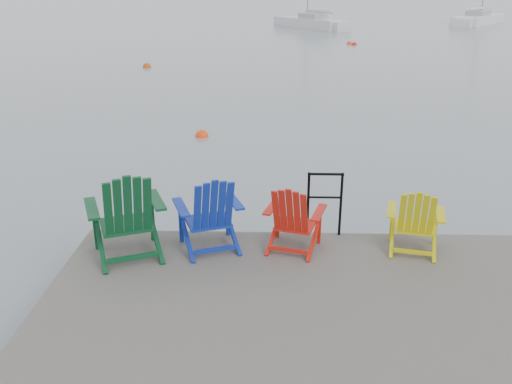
{
  "coord_description": "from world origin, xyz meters",
  "views": [
    {
      "loc": [
        -0.47,
        -4.32,
        3.75
      ],
      "look_at": [
        -0.69,
        3.13,
        0.85
      ],
      "focal_mm": 38.0,
      "sensor_mm": 36.0,
      "label": 1
    }
  ],
  "objects_px": {
    "chair_blue": "(210,212)",
    "chair_yellow": "(415,220)",
    "chair_green": "(127,214)",
    "buoy_c": "(349,44)",
    "chair_red": "(293,217)",
    "buoy_b": "(147,67)",
    "handrail": "(325,198)",
    "sailboat_near": "(310,24)",
    "buoy_d": "(354,45)",
    "sailboat_mid": "(479,20)",
    "buoy_a": "(202,136)"
  },
  "relations": [
    {
      "from": "chair_green",
      "to": "chair_red",
      "type": "bearing_deg",
      "value": -15.31
    },
    {
      "from": "buoy_c",
      "to": "buoy_d",
      "type": "height_order",
      "value": "same"
    },
    {
      "from": "chair_green",
      "to": "chair_red",
      "type": "height_order",
      "value": "chair_green"
    },
    {
      "from": "chair_red",
      "to": "sailboat_near",
      "type": "distance_m",
      "value": 43.07
    },
    {
      "from": "chair_blue",
      "to": "sailboat_near",
      "type": "relative_size",
      "value": 0.09
    },
    {
      "from": "chair_yellow",
      "to": "handrail",
      "type": "bearing_deg",
      "value": 170.0
    },
    {
      "from": "chair_green",
      "to": "buoy_c",
      "type": "relative_size",
      "value": 3.41
    },
    {
      "from": "handrail",
      "to": "chair_red",
      "type": "bearing_deg",
      "value": -133.19
    },
    {
      "from": "sailboat_near",
      "to": "buoy_c",
      "type": "height_order",
      "value": "sailboat_near"
    },
    {
      "from": "chair_yellow",
      "to": "buoy_b",
      "type": "relative_size",
      "value": 2.23
    },
    {
      "from": "sailboat_near",
      "to": "buoy_d",
      "type": "bearing_deg",
      "value": -115.92
    },
    {
      "from": "sailboat_near",
      "to": "buoy_c",
      "type": "xyz_separation_m",
      "value": [
        1.72,
        -13.09,
        -0.36
      ]
    },
    {
      "from": "chair_blue",
      "to": "buoy_b",
      "type": "bearing_deg",
      "value": 84.85
    },
    {
      "from": "buoy_b",
      "to": "chair_green",
      "type": "bearing_deg",
      "value": -78.07
    },
    {
      "from": "sailboat_mid",
      "to": "chair_yellow",
      "type": "bearing_deg",
      "value": -74.39
    },
    {
      "from": "sailboat_mid",
      "to": "buoy_d",
      "type": "xyz_separation_m",
      "value": [
        -14.32,
        -18.68,
        -0.35
      ]
    },
    {
      "from": "handrail",
      "to": "chair_red",
      "type": "distance_m",
      "value": 0.64
    },
    {
      "from": "handrail",
      "to": "buoy_c",
      "type": "bearing_deg",
      "value": 81.88
    },
    {
      "from": "chair_green",
      "to": "handrail",
      "type": "bearing_deg",
      "value": -6.26
    },
    {
      "from": "sailboat_mid",
      "to": "buoy_c",
      "type": "xyz_separation_m",
      "value": [
        -14.57,
        -18.18,
        -0.35
      ]
    },
    {
      "from": "sailboat_near",
      "to": "buoy_b",
      "type": "distance_m",
      "value": 25.3
    },
    {
      "from": "chair_yellow",
      "to": "buoy_d",
      "type": "bearing_deg",
      "value": 96.25
    },
    {
      "from": "chair_blue",
      "to": "buoy_d",
      "type": "height_order",
      "value": "chair_blue"
    },
    {
      "from": "chair_green",
      "to": "sailboat_mid",
      "type": "distance_m",
      "value": 52.79
    },
    {
      "from": "handrail",
      "to": "chair_red",
      "type": "xyz_separation_m",
      "value": [
        -0.44,
        -0.47,
        -0.08
      ]
    },
    {
      "from": "chair_blue",
      "to": "chair_yellow",
      "type": "distance_m",
      "value": 2.6
    },
    {
      "from": "handrail",
      "to": "buoy_c",
      "type": "distance_m",
      "value": 29.73
    },
    {
      "from": "handrail",
      "to": "buoy_c",
      "type": "xyz_separation_m",
      "value": [
        4.2,
        29.41,
        -1.04
      ]
    },
    {
      "from": "chair_red",
      "to": "buoy_a",
      "type": "height_order",
      "value": "chair_red"
    },
    {
      "from": "chair_red",
      "to": "sailboat_mid",
      "type": "bearing_deg",
      "value": 84.35
    },
    {
      "from": "chair_yellow",
      "to": "sailboat_near",
      "type": "distance_m",
      "value": 43.0
    },
    {
      "from": "chair_green",
      "to": "sailboat_mid",
      "type": "bearing_deg",
      "value": 43.89
    },
    {
      "from": "chair_red",
      "to": "chair_yellow",
      "type": "relative_size",
      "value": 1.03
    },
    {
      "from": "handrail",
      "to": "sailboat_mid",
      "type": "height_order",
      "value": "sailboat_mid"
    },
    {
      "from": "handrail",
      "to": "chair_red",
      "type": "height_order",
      "value": "chair_red"
    },
    {
      "from": "buoy_a",
      "to": "buoy_d",
      "type": "xyz_separation_m",
      "value": [
        6.99,
        22.1,
        0.0
      ]
    },
    {
      "from": "buoy_a",
      "to": "chair_blue",
      "type": "bearing_deg",
      "value": -81.82
    },
    {
      "from": "chair_blue",
      "to": "buoy_c",
      "type": "height_order",
      "value": "chair_blue"
    },
    {
      "from": "chair_green",
      "to": "sailboat_near",
      "type": "height_order",
      "value": "sailboat_near"
    },
    {
      "from": "chair_yellow",
      "to": "buoy_a",
      "type": "xyz_separation_m",
      "value": [
        -3.65,
        7.28,
        -0.95
      ]
    },
    {
      "from": "chair_red",
      "to": "buoy_b",
      "type": "bearing_deg",
      "value": 123.89
    },
    {
      "from": "chair_yellow",
      "to": "buoy_c",
      "type": "relative_size",
      "value": 2.6
    },
    {
      "from": "handrail",
      "to": "buoy_b",
      "type": "height_order",
      "value": "handrail"
    },
    {
      "from": "sailboat_mid",
      "to": "buoy_a",
      "type": "distance_m",
      "value": 46.02
    },
    {
      "from": "sailboat_near",
      "to": "buoy_d",
      "type": "relative_size",
      "value": 32.3
    },
    {
      "from": "chair_yellow",
      "to": "buoy_d",
      "type": "distance_m",
      "value": 29.58
    },
    {
      "from": "chair_blue",
      "to": "buoy_a",
      "type": "distance_m",
      "value": 7.43
    },
    {
      "from": "chair_red",
      "to": "chair_yellow",
      "type": "xyz_separation_m",
      "value": [
        1.54,
        0.0,
        -0.01
      ]
    },
    {
      "from": "chair_red",
      "to": "buoy_b",
      "type": "relative_size",
      "value": 2.29
    },
    {
      "from": "chair_yellow",
      "to": "buoy_b",
      "type": "bearing_deg",
      "value": 124.53
    }
  ]
}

